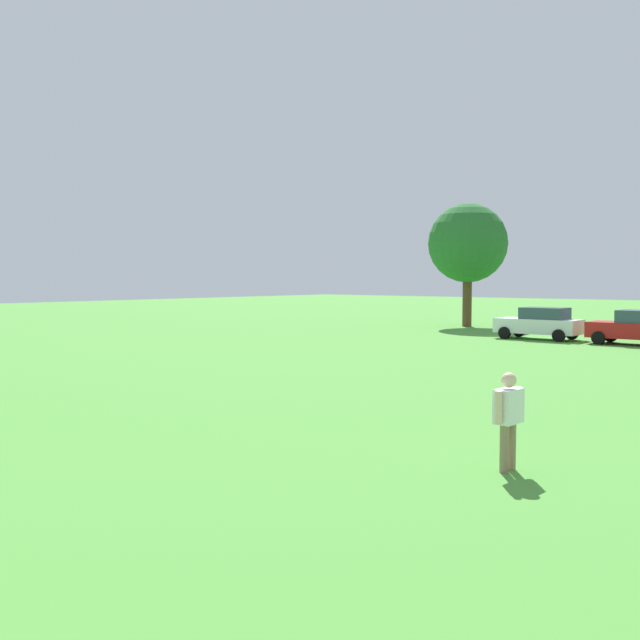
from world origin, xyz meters
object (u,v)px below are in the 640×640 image
(parked_car_red_1, at_px, (638,327))
(parked_car_white_0, at_px, (540,323))
(tree_far_left, at_px, (468,244))
(adult_bystander, at_px, (508,413))

(parked_car_red_1, bearing_deg, parked_car_white_0, -1.91)
(parked_car_red_1, bearing_deg, tree_far_left, -28.24)
(adult_bystander, relative_size, parked_car_red_1, 0.39)
(adult_bystander, height_order, parked_car_red_1, parked_car_red_1)
(parked_car_white_0, height_order, parked_car_red_1, same)
(adult_bystander, height_order, parked_car_white_0, parked_car_white_0)
(parked_car_red_1, relative_size, tree_far_left, 0.53)
(parked_car_white_0, relative_size, parked_car_red_1, 1.00)
(parked_car_white_0, bearing_deg, parked_car_red_1, 178.09)
(parked_car_white_0, distance_m, parked_car_red_1, 4.95)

